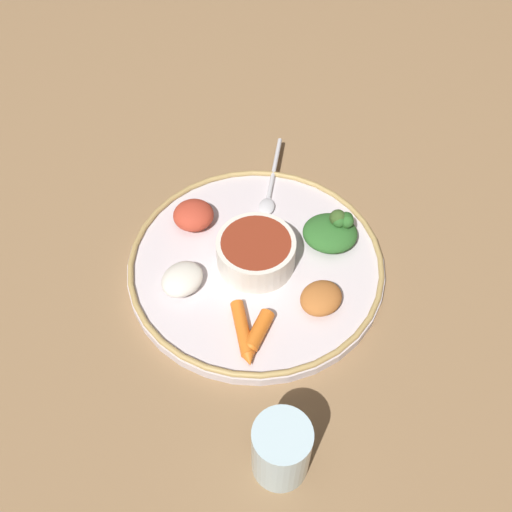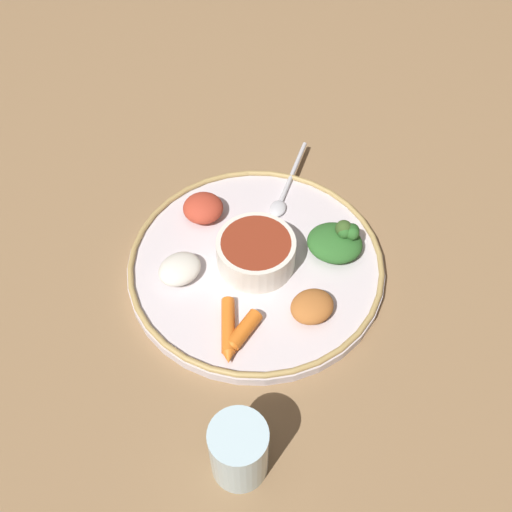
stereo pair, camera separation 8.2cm
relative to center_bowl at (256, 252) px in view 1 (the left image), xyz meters
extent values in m
plane|color=olive|center=(0.00, 0.00, -0.04)|extent=(2.40, 2.40, 0.00)
cylinder|color=silver|center=(0.00, 0.00, -0.03)|extent=(0.36, 0.36, 0.02)
torus|color=tan|center=(0.00, 0.00, -0.02)|extent=(0.36, 0.36, 0.01)
cylinder|color=silver|center=(0.00, 0.00, 0.00)|extent=(0.11, 0.11, 0.05)
cylinder|color=maroon|center=(0.00, 0.00, 0.02)|extent=(0.10, 0.10, 0.01)
ellipsoid|color=silver|center=(-0.02, 0.10, -0.02)|extent=(0.03, 0.04, 0.01)
cylinder|color=silver|center=(-0.04, 0.18, -0.02)|extent=(0.03, 0.13, 0.01)
ellipsoid|color=#2D6628|center=(0.08, 0.08, -0.01)|extent=(0.10, 0.09, 0.03)
sphere|color=#2D6628|center=(0.10, 0.09, 0.01)|extent=(0.02, 0.02, 0.02)
sphere|color=#23511E|center=(0.10, 0.09, 0.01)|extent=(0.02, 0.02, 0.02)
sphere|color=#2D6628|center=(0.09, 0.08, 0.01)|extent=(0.02, 0.02, 0.02)
sphere|color=#385623|center=(0.09, 0.09, 0.01)|extent=(0.02, 0.02, 0.02)
cylinder|color=orange|center=(0.02, -0.11, -0.02)|extent=(0.06, 0.08, 0.02)
cone|color=orange|center=(0.05, -0.15, -0.02)|extent=(0.02, 0.02, 0.02)
cylinder|color=orange|center=(0.04, -0.11, -0.01)|extent=(0.02, 0.06, 0.02)
cone|color=orange|center=(0.04, -0.14, -0.01)|extent=(0.02, 0.02, 0.02)
ellipsoid|color=silver|center=(-0.08, -0.07, -0.01)|extent=(0.07, 0.07, 0.03)
ellipsoid|color=#B2662D|center=(0.10, -0.03, -0.01)|extent=(0.07, 0.08, 0.03)
ellipsoid|color=#B73D28|center=(-0.11, 0.04, -0.01)|extent=(0.08, 0.08, 0.03)
cylinder|color=silver|center=(0.12, -0.25, 0.01)|extent=(0.06, 0.06, 0.09)
cylinder|color=tan|center=(0.12, -0.25, -0.02)|extent=(0.06, 0.06, 0.04)
camera|label=1|loc=(0.18, -0.47, 0.64)|focal=41.56mm
camera|label=2|loc=(0.25, -0.43, 0.64)|focal=41.56mm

